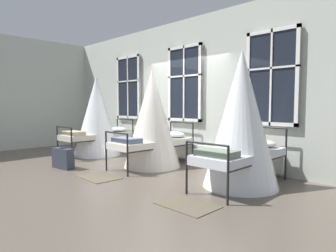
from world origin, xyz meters
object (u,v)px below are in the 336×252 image
object	(u,v)px
suitcase_dark	(63,158)
cot_second	(152,120)
cot_first	(97,117)
cot_third	(241,121)

from	to	relation	value
suitcase_dark	cot_second	bearing A→B (deg)	43.74
cot_first	suitcase_dark	distance (m)	1.95
cot_second	suitcase_dark	xyz separation A→B (m)	(-1.23, -1.50, -0.81)
cot_first	cot_second	bearing A→B (deg)	-89.92
cot_third	suitcase_dark	bearing A→B (deg)	112.21
cot_first	cot_third	xyz separation A→B (m)	(4.48, -0.01, 0.07)
cot_first	cot_second	world-z (taller)	cot_first
cot_second	cot_third	world-z (taller)	cot_third
cot_first	cot_second	distance (m)	2.21
cot_third	suitcase_dark	world-z (taller)	cot_third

